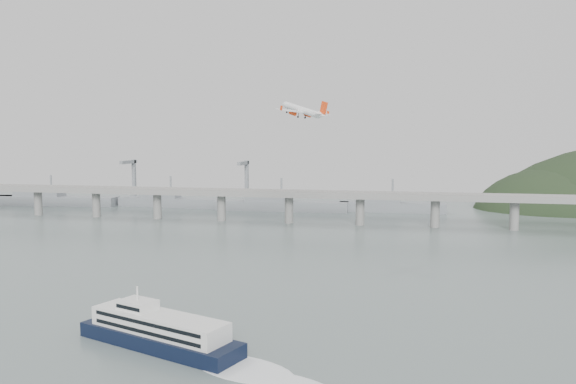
# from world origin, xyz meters

# --- Properties ---
(ground) EXTENTS (900.00, 900.00, 0.00)m
(ground) POSITION_xyz_m (0.00, 0.00, 0.00)
(ground) COLOR slate
(ground) RESTS_ON ground
(bridge) EXTENTS (800.00, 22.00, 23.90)m
(bridge) POSITION_xyz_m (-1.15, 200.00, 17.65)
(bridge) COLOR gray
(bridge) RESTS_ON ground
(distant_fleet) EXTENTS (453.00, 60.90, 40.00)m
(distant_fleet) POSITION_xyz_m (-155.36, 265.08, 6.22)
(distant_fleet) COLOR slate
(distant_fleet) RESTS_ON ground
(ferry) EXTENTS (83.95, 37.58, 16.46)m
(ferry) POSITION_xyz_m (-17.53, -39.95, 4.46)
(ferry) COLOR black
(ferry) RESTS_ON ground
(airliner) EXTENTS (30.11, 28.55, 11.32)m
(airliner) POSITION_xyz_m (-1.60, 99.12, 73.67)
(airliner) COLOR white
(airliner) RESTS_ON ground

